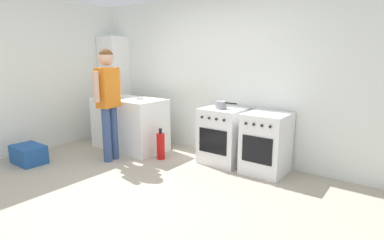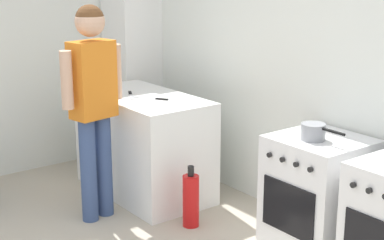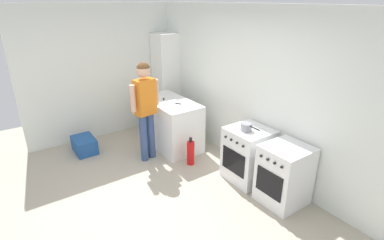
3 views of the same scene
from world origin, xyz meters
name	(u,v)px [view 1 (image 1 of 3)]	position (x,y,z in m)	size (l,w,h in m)	color
ground_plane	(131,191)	(0.00, 0.00, 0.00)	(8.00, 8.00, 0.00)	#ADA38E
back_wall	(218,76)	(0.00, 1.95, 1.30)	(6.00, 0.10, 2.60)	silver
side_wall_left	(44,75)	(-2.60, 0.40, 1.30)	(0.10, 3.10, 2.60)	silver
counter_unit	(130,124)	(-1.35, 1.20, 0.45)	(1.30, 0.70, 0.90)	white
oven_left	(223,135)	(0.35, 1.58, 0.43)	(0.62, 0.62, 0.85)	white
oven_right	(266,143)	(1.04, 1.58, 0.43)	(0.57, 0.62, 0.85)	white
pot	(221,105)	(0.35, 1.50, 0.91)	(0.35, 0.17, 0.11)	gray
knife_chef	(122,98)	(-1.41, 1.11, 0.90)	(0.29, 0.17, 0.01)	silver
knife_carving	(134,99)	(-1.20, 1.19, 0.90)	(0.30, 0.19, 0.01)	silver
person	(108,94)	(-1.11, 0.59, 1.05)	(0.26, 0.56, 1.72)	#384C7A
fire_extinguisher	(161,146)	(-0.52, 1.10, 0.22)	(0.13, 0.13, 0.50)	red
recycling_crate_lower	(29,154)	(-2.01, -0.27, 0.14)	(0.52, 0.36, 0.28)	#235193
larder_cabinet	(115,87)	(-2.30, 1.68, 1.00)	(0.48, 0.44, 2.00)	white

